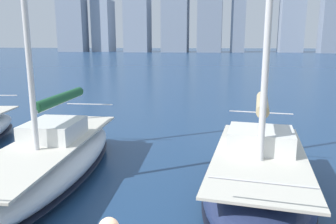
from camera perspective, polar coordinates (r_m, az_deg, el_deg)
city_skyline at (r=160.69m, az=7.97°, el=17.18°), size 162.78×24.44×50.01m
sailboat_tan at (r=9.07m, az=15.51°, el=-10.35°), size 3.40×6.77×12.03m
sailboat_forest at (r=10.71m, az=-20.01°, el=-7.62°), size 3.12×8.62×11.34m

